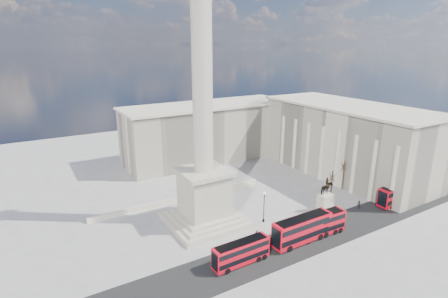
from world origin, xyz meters
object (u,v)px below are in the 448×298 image
pedestrian_walking (287,224)px  pedestrian_standing (359,204)px  pedestrian_crossing (257,235)px  red_bus_a (241,252)px  equestrian_statue (325,200)px  red_bus_c (302,229)px  nelsons_column (204,159)px  red_bus_b (319,225)px  victorian_lamp (264,204)px  red_bus_d (399,194)px

pedestrian_walking → pedestrian_standing: size_ratio=0.94×
pedestrian_crossing → pedestrian_walking: bearing=-127.9°
red_bus_a → equestrian_statue: bearing=12.9°
red_bus_c → pedestrian_walking: bearing=77.7°
nelsons_column → red_bus_a: 18.66m
pedestrian_walking → pedestrian_standing: 18.49m
nelsons_column → equestrian_statue: size_ratio=6.51×
nelsons_column → equestrian_statue: bearing=-21.2°
red_bus_b → pedestrian_standing: bearing=15.6°
red_bus_b → red_bus_c: 4.02m
nelsons_column → pedestrian_walking: 19.97m
victorian_lamp → pedestrian_standing: (20.89, -5.60, -2.85)m
red_bus_a → pedestrian_standing: bearing=5.5°
red_bus_c → pedestrian_standing: (19.51, 3.69, -1.63)m
equestrian_statue → nelsons_column: bearing=158.8°
red_bus_b → pedestrian_standing: red_bus_b is taller
red_bus_a → nelsons_column: bearing=83.8°
red_bus_b → victorian_lamp: (-5.39, 9.34, 1.45)m
red_bus_c → pedestrian_crossing: bearing=143.3°
red_bus_a → pedestrian_crossing: 7.88m
red_bus_a → red_bus_b: 16.70m
red_bus_a → pedestrian_walking: bearing=19.5°
red_bus_b → red_bus_c: red_bus_c is taller
red_bus_b → equestrian_statue: bearing=39.9°
red_bus_a → red_bus_c: bearing=-1.3°
red_bus_a → red_bus_c: red_bus_c is taller
red_bus_a → red_bus_d: (41.33, 0.66, 0.27)m
nelsons_column → pedestrian_crossing: (4.93, -10.57, -12.00)m
equestrian_statue → pedestrian_crossing: equestrian_statue is taller
red_bus_b → pedestrian_crossing: 11.44m
red_bus_c → pedestrian_crossing: red_bus_c is taller
red_bus_b → equestrian_statue: (8.00, 6.23, 0.35)m
red_bus_d → pedestrian_crossing: size_ratio=5.99×
nelsons_column → red_bus_b: nelsons_column is taller
red_bus_a → pedestrian_walking: red_bus_a is taller
victorian_lamp → red_bus_a: bearing=-140.8°
nelsons_column → victorian_lamp: (9.90, -5.90, -9.19)m
nelsons_column → pedestrian_standing: (30.79, -11.50, -12.05)m
red_bus_a → red_bus_b: (16.69, -0.14, 0.23)m
nelsons_column → pedestrian_standing: nelsons_column is taller
pedestrian_standing → pedestrian_crossing: 25.87m
red_bus_c → victorian_lamp: size_ratio=1.86×
nelsons_column → equestrian_statue: nelsons_column is taller
nelsons_column → red_bus_d: (39.93, -14.45, -10.60)m
red_bus_c → red_bus_d: 28.66m
red_bus_b → red_bus_d: size_ratio=0.98×
nelsons_column → equestrian_statue: 27.01m
red_bus_a → pedestrian_crossing: size_ratio=5.28×
red_bus_a → red_bus_d: bearing=-0.0°
nelsons_column → victorian_lamp: 14.74m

